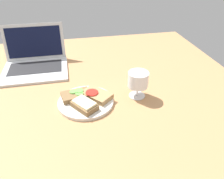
# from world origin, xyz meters

# --- Properties ---
(wooden_table) EXTENTS (1.40, 1.40, 0.03)m
(wooden_table) POSITION_xyz_m (0.00, 0.00, 0.01)
(wooden_table) COLOR #B27F51
(wooden_table) RESTS_ON ground
(plate) EXTENTS (0.23, 0.23, 0.01)m
(plate) POSITION_xyz_m (-0.05, -0.06, 0.04)
(plate) COLOR silver
(plate) RESTS_ON wooden_table
(sandwich_with_cheese) EXTENTS (0.11, 0.12, 0.03)m
(sandwich_with_cheese) POSITION_xyz_m (-0.06, -0.10, 0.06)
(sandwich_with_cheese) COLOR brown
(sandwich_with_cheese) RESTS_ON plate
(sandwich_with_tomato) EXTENTS (0.14, 0.14, 0.03)m
(sandwich_with_tomato) POSITION_xyz_m (-0.00, -0.04, 0.05)
(sandwich_with_tomato) COLOR #A88456
(sandwich_with_tomato) RESTS_ON plate
(sandwich_with_cucumber) EXTENTS (0.13, 0.09, 0.03)m
(sandwich_with_cucumber) POSITION_xyz_m (-0.08, -0.03, 0.05)
(sandwich_with_cucumber) COLOR brown
(sandwich_with_cucumber) RESTS_ON plate
(wine_glass) EXTENTS (0.08, 0.08, 0.11)m
(wine_glass) POSITION_xyz_m (0.17, -0.05, 0.11)
(wine_glass) COLOR white
(wine_glass) RESTS_ON wooden_table
(laptop) EXTENTS (0.32, 0.30, 0.20)m
(laptop) POSITION_xyz_m (-0.27, 0.31, 0.07)
(laptop) COLOR silver
(laptop) RESTS_ON wooden_table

